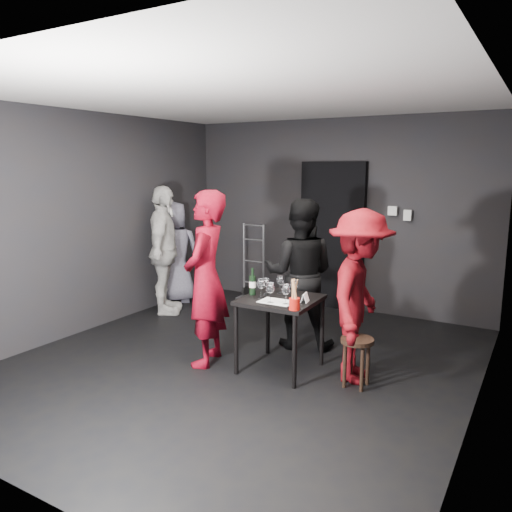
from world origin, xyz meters
The scene contains 27 objects.
floor centered at (0.00, 0.00, 0.00)m, with size 4.50×5.00×0.02m, color black.
ceiling centered at (0.00, 0.00, 2.70)m, with size 4.50×5.00×0.02m, color silver.
wall_back centered at (0.00, 2.50, 1.35)m, with size 4.50×0.04×2.70m, color black.
wall_front centered at (0.00, -2.50, 1.35)m, with size 4.50×0.04×2.70m, color black.
wall_left centered at (-2.25, 0.00, 1.35)m, with size 0.04×5.00×2.70m, color black.
wall_right centered at (2.25, 0.00, 1.35)m, with size 0.04×5.00×2.70m, color black.
doorway centered at (0.00, 2.44, 1.05)m, with size 0.95×0.10×2.10m, color black.
wallbox_upper centered at (0.85, 2.45, 1.45)m, with size 0.12×0.06×0.12m, color #B7B7B2.
wallbox_lower centered at (1.05, 2.45, 1.40)m, with size 0.10×0.06×0.14m, color #B7B7B2.
hand_truck centered at (-1.22, 2.26, 0.21)m, with size 0.39×0.33×1.16m.
tasting_table centered at (0.43, 0.04, 0.65)m, with size 0.72×0.72×0.75m.
stool centered at (1.23, 0.05, 0.36)m, with size 0.31×0.31×0.47m.
server_red centered at (-0.32, -0.18, 1.09)m, with size 0.80×0.52×2.18m, color maroon.
woman_black centered at (0.29, 0.76, 0.95)m, with size 0.93×0.51×1.90m, color black.
man_maroon centered at (1.18, 0.22, 0.91)m, with size 1.18×0.55×1.83m, color #64070E.
bystander_cream centered at (-1.89, 0.98, 1.05)m, with size 1.24×0.59×2.11m, color silver.
bystander_grey centered at (-2.13, 1.51, 0.77)m, with size 0.76×0.41×1.55m, color slate.
tasting_mat centered at (0.46, -0.10, 0.75)m, with size 0.33×0.22×0.00m, color white.
wine_glass_a centered at (0.26, -0.05, 0.86)m, with size 0.08×0.08×0.21m, color white, non-canonical shape.
wine_glass_b centered at (0.24, 0.08, 0.85)m, with size 0.07×0.07×0.19m, color white, non-canonical shape.
wine_glass_c centered at (0.34, 0.20, 0.85)m, with size 0.08×0.08×0.20m, color white, non-canonical shape.
wine_glass_d centered at (0.43, -0.17, 0.86)m, with size 0.08×0.08×0.22m, color white, non-canonical shape.
wine_glass_e centered at (0.58, -0.14, 0.86)m, with size 0.08×0.08×0.22m, color white, non-canonical shape.
wine_glass_f centered at (0.55, 0.08, 0.85)m, with size 0.08×0.08×0.21m, color white, non-canonical shape.
wine_bottle centered at (0.12, 0.02, 0.86)m, with size 0.07×0.07×0.28m.
breadstick_cup centered at (0.73, -0.26, 0.89)m, with size 0.10×0.10×0.31m.
reserved_card centered at (0.69, 0.03, 0.80)m, with size 0.07×0.12×0.09m, color white, non-canonical shape.
Camera 1 is at (2.65, -4.21, 2.05)m, focal length 35.00 mm.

